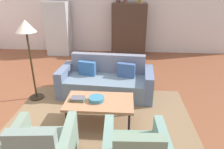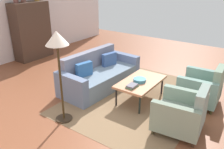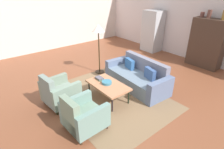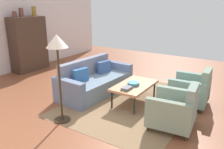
{
  "view_description": "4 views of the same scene",
  "coord_description": "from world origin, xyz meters",
  "views": [
    {
      "loc": [
        0.89,
        -3.75,
        2.31
      ],
      "look_at": [
        0.61,
        0.03,
        0.7
      ],
      "focal_mm": 33.31,
      "sensor_mm": 36.0,
      "label": 1
    },
    {
      "loc": [
        -3.73,
        -2.75,
        2.57
      ],
      "look_at": [
        0.19,
        0.01,
        0.54
      ],
      "focal_mm": 37.85,
      "sensor_mm": 36.0,
      "label": 2
    },
    {
      "loc": [
        3.83,
        -3.18,
        2.88
      ],
      "look_at": [
        0.36,
        -0.38,
        0.66
      ],
      "focal_mm": 29.11,
      "sensor_mm": 36.0,
      "label": 3
    },
    {
      "loc": [
        -4.05,
        -2.85,
        2.28
      ],
      "look_at": [
        0.41,
        0.01,
        0.6
      ],
      "focal_mm": 37.03,
      "sensor_mm": 36.0,
      "label": 4
    }
  ],
  "objects": [
    {
      "name": "area_rug",
      "position": [
        0.43,
        -0.53,
        0.0
      ],
      "size": [
        3.4,
        2.6,
        0.01
      ],
      "primitive_type": "cube",
      "color": "#836648",
      "rests_on": "ground"
    },
    {
      "name": "armchair_right",
      "position": [
        1.03,
        -1.75,
        0.34
      ],
      "size": [
        0.84,
        0.84,
        0.88
      ],
      "rotation": [
        0.0,
        0.0,
        0.05
      ],
      "color": "#341F13",
      "rests_on": "ground"
    },
    {
      "name": "refrigerator",
      "position": [
        -1.57,
        3.6,
        0.93
      ],
      "size": [
        0.8,
        0.73,
        1.85
      ],
      "color": "#B7BABF",
      "rests_on": "ground"
    },
    {
      "name": "armchair_left",
      "position": [
        -0.16,
        -1.75,
        0.34
      ],
      "size": [
        0.87,
        0.87,
        0.88
      ],
      "rotation": [
        0.0,
        0.0,
        0.1
      ],
      "color": "#332D1A",
      "rests_on": "ground"
    },
    {
      "name": "wall_left",
      "position": [
        -4.79,
        0.0,
        1.4
      ],
      "size": [
        0.12,
        8.1,
        2.8
      ],
      "primitive_type": "cube",
      "color": "silver",
      "rests_on": "ground"
    },
    {
      "name": "couch",
      "position": [
        0.44,
        0.6,
        0.29
      ],
      "size": [
        2.15,
        1.03,
        0.86
      ],
      "rotation": [
        0.0,
        0.0,
        3.08
      ],
      "color": "slate",
      "rests_on": "ground"
    },
    {
      "name": "vase_tall",
      "position": [
        0.54,
        3.7,
        1.89
      ],
      "size": [
        0.14,
        0.14,
        0.18
      ],
      "primitive_type": "cylinder",
      "color": "brown",
      "rests_on": "cabinet"
    },
    {
      "name": "wall_back",
      "position": [
        0.0,
        4.05,
        1.4
      ],
      "size": [
        9.59,
        0.12,
        2.8
      ],
      "primitive_type": "cube",
      "color": "silver",
      "rests_on": "ground"
    },
    {
      "name": "coffee_table",
      "position": [
        0.43,
        -0.58,
        0.42
      ],
      "size": [
        1.2,
        0.7,
        0.45
      ],
      "color": "black",
      "rests_on": "ground"
    },
    {
      "name": "cabinet",
      "position": [
        0.94,
        3.7,
        0.9
      ],
      "size": [
        1.2,
        0.51,
        1.8
      ],
      "color": "#412D22",
      "rests_on": "ground"
    },
    {
      "name": "floor_lamp",
      "position": [
        -1.11,
        0.22,
        1.44
      ],
      "size": [
        0.4,
        0.4,
        1.72
      ],
      "color": "#2E2216",
      "rests_on": "ground"
    },
    {
      "name": "fruit_bowl",
      "position": [
        0.38,
        -0.58,
        0.49
      ],
      "size": [
        0.27,
        0.27,
        0.07
      ],
      "primitive_type": "cylinder",
      "color": "teal",
      "rests_on": "coffee_table"
    },
    {
      "name": "ground_plane",
      "position": [
        0.0,
        0.0,
        0.0
      ],
      "size": [
        11.5,
        11.5,
        0.0
      ],
      "primitive_type": "plane",
      "color": "brown"
    },
    {
      "name": "book_stack",
      "position": [
        0.05,
        -0.59,
        0.48
      ],
      "size": [
        0.28,
        0.19,
        0.06
      ],
      "color": "#547452",
      "rests_on": "coffee_table"
    },
    {
      "name": "vase_round",
      "position": [
        0.79,
        3.7,
        1.94
      ],
      "size": [
        0.15,
        0.15,
        0.28
      ],
      "primitive_type": "cylinder",
      "color": "brown",
      "rests_on": "cabinet"
    }
  ]
}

